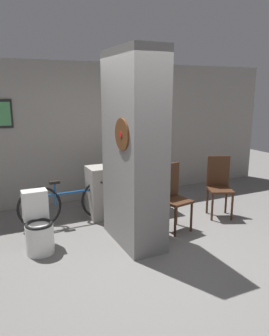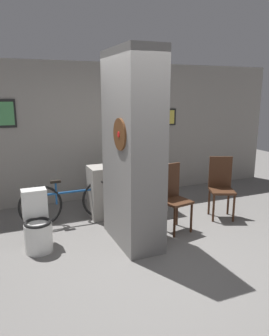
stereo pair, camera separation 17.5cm
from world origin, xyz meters
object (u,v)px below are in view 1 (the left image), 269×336
object	(u,v)px
toilet	(38,227)
chair_near_pillar	(173,194)
bicycle	(72,202)
chair_by_doorway	(219,184)
bottle_tall	(142,157)

from	to	relation	value
toilet	chair_near_pillar	bearing A→B (deg)	-4.08
toilet	chair_near_pillar	xyz separation A→B (m)	(1.97, -0.14, 0.22)
chair_near_pillar	bicycle	world-z (taller)	chair_near_pillar
toilet	bicycle	bearing A→B (deg)	49.40
chair_near_pillar	chair_by_doorway	bearing A→B (deg)	-1.13
toilet	bicycle	world-z (taller)	toilet
bicycle	chair_near_pillar	bearing A→B (deg)	-33.51
chair_by_doorway	bottle_tall	distance (m)	1.39
chair_by_doorway	bottle_tall	xyz separation A→B (m)	(-1.06, 0.80, 0.40)
toilet	chair_near_pillar	distance (m)	1.99
toilet	bicycle	distance (m)	0.98
chair_near_pillar	bottle_tall	distance (m)	1.05
bottle_tall	bicycle	bearing A→B (deg)	-176.46
toilet	bottle_tall	size ratio (longest dim) A/B	3.15
toilet	chair_near_pillar	size ratio (longest dim) A/B	0.78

